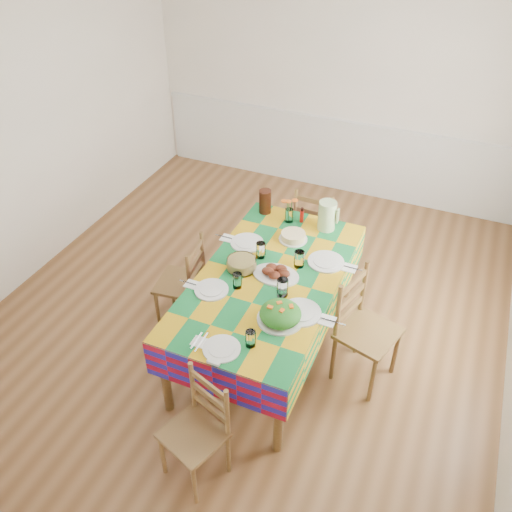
# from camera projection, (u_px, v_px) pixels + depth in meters

# --- Properties ---
(room) EXTENTS (4.58, 5.08, 2.78)m
(room) POSITION_uv_depth(u_px,v_px,m) (250.00, 183.00, 4.29)
(room) COLOR brown
(room) RESTS_ON ground
(wainscot) EXTENTS (4.41, 0.06, 0.92)m
(wainscot) POSITION_uv_depth(u_px,v_px,m) (332.00, 152.00, 6.63)
(wainscot) COLOR silver
(wainscot) RESTS_ON room
(dining_table) EXTENTS (1.07, 1.99, 0.77)m
(dining_table) POSITION_uv_depth(u_px,v_px,m) (269.00, 285.00, 4.32)
(dining_table) COLOR brown
(dining_table) RESTS_ON room
(setting_near_head) EXTENTS (0.42, 0.28, 0.12)m
(setting_near_head) POSITION_uv_depth(u_px,v_px,m) (231.00, 345.00, 3.65)
(setting_near_head) COLOR silver
(setting_near_head) RESTS_ON dining_table
(setting_left_near) EXTENTS (0.48, 0.28, 0.13)m
(setting_left_near) POSITION_uv_depth(u_px,v_px,m) (220.00, 286.00, 4.13)
(setting_left_near) COLOR silver
(setting_left_near) RESTS_ON dining_table
(setting_left_far) EXTENTS (0.52, 0.31, 0.14)m
(setting_left_far) POSITION_uv_depth(u_px,v_px,m) (251.00, 245.00, 4.55)
(setting_left_far) COLOR silver
(setting_left_far) RESTS_ON dining_table
(setting_right_near) EXTENTS (0.58, 0.33, 0.15)m
(setting_right_near) POSITION_uv_depth(u_px,v_px,m) (295.00, 303.00, 3.97)
(setting_right_near) COLOR silver
(setting_right_near) RESTS_ON dining_table
(setting_right_far) EXTENTS (0.56, 0.32, 0.14)m
(setting_right_far) POSITION_uv_depth(u_px,v_px,m) (317.00, 261.00, 4.38)
(setting_right_far) COLOR silver
(setting_right_far) RESTS_ON dining_table
(meat_platter) EXTENTS (0.38, 0.27, 0.07)m
(meat_platter) POSITION_uv_depth(u_px,v_px,m) (276.00, 273.00, 4.26)
(meat_platter) COLOR silver
(meat_platter) RESTS_ON dining_table
(salad_platter) EXTENTS (0.34, 0.34, 0.14)m
(salad_platter) POSITION_uv_depth(u_px,v_px,m) (280.00, 314.00, 3.85)
(salad_platter) COLOR silver
(salad_platter) RESTS_ON dining_table
(pasta_bowl) EXTENTS (0.24, 0.24, 0.09)m
(pasta_bowl) POSITION_uv_depth(u_px,v_px,m) (242.00, 264.00, 4.33)
(pasta_bowl) COLOR white
(pasta_bowl) RESTS_ON dining_table
(cake) EXTENTS (0.25, 0.25, 0.07)m
(cake) POSITION_uv_depth(u_px,v_px,m) (293.00, 237.00, 4.65)
(cake) COLOR silver
(cake) RESTS_ON dining_table
(serving_utensils) EXTENTS (0.13, 0.29, 0.01)m
(serving_utensils) POSITION_uv_depth(u_px,v_px,m) (282.00, 289.00, 4.15)
(serving_utensils) COLOR black
(serving_utensils) RESTS_ON dining_table
(flower_vase) EXTENTS (0.15, 0.12, 0.24)m
(flower_vase) POSITION_uv_depth(u_px,v_px,m) (289.00, 212.00, 4.84)
(flower_vase) COLOR white
(flower_vase) RESTS_ON dining_table
(hot_sauce) EXTENTS (0.03, 0.03, 0.15)m
(hot_sauce) POSITION_uv_depth(u_px,v_px,m) (302.00, 215.00, 4.85)
(hot_sauce) COLOR red
(hot_sauce) RESTS_ON dining_table
(green_pitcher) EXTENTS (0.16, 0.16, 0.27)m
(green_pitcher) POSITION_uv_depth(u_px,v_px,m) (327.00, 216.00, 4.72)
(green_pitcher) COLOR #A5C68C
(green_pitcher) RESTS_ON dining_table
(tea_pitcher) EXTENTS (0.11, 0.11, 0.23)m
(tea_pitcher) POSITION_uv_depth(u_px,v_px,m) (265.00, 201.00, 4.95)
(tea_pitcher) COLOR black
(tea_pitcher) RESTS_ON dining_table
(name_card) EXTENTS (0.09, 0.03, 0.02)m
(name_card) POSITION_uv_depth(u_px,v_px,m) (213.00, 363.00, 3.55)
(name_card) COLOR silver
(name_card) RESTS_ON dining_table
(chair_near) EXTENTS (0.48, 0.47, 0.86)m
(chair_near) POSITION_uv_depth(u_px,v_px,m) (198.00, 431.00, 3.55)
(chair_near) COLOR brown
(chair_near) RESTS_ON room
(chair_far) EXTENTS (0.42, 0.40, 0.93)m
(chair_far) POSITION_uv_depth(u_px,v_px,m) (316.00, 228.00, 5.38)
(chair_far) COLOR brown
(chair_far) RESTS_ON room
(chair_left) EXTENTS (0.43, 0.44, 0.89)m
(chair_left) POSITION_uv_depth(u_px,v_px,m) (184.00, 283.00, 4.72)
(chair_left) COLOR brown
(chair_left) RESTS_ON room
(chair_right) EXTENTS (0.52, 0.53, 0.98)m
(chair_right) POSITION_uv_depth(u_px,v_px,m) (363.00, 330.00, 4.20)
(chair_right) COLOR brown
(chair_right) RESTS_ON room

